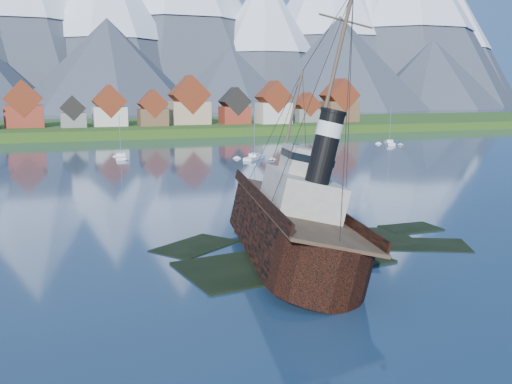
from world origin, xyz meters
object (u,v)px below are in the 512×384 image
object	(u,v)px
tugboat_wreck	(276,219)
sailboat_e	(121,157)
sailboat_f	(389,144)
sailboat_d	(254,158)

from	to	relation	value
tugboat_wreck	sailboat_e	distance (m)	81.56
tugboat_wreck	sailboat_e	bearing A→B (deg)	103.53
sailboat_f	sailboat_d	bearing A→B (deg)	-134.64
tugboat_wreck	sailboat_d	xyz separation A→B (m)	(22.80, 69.48, -2.89)
sailboat_e	sailboat_d	bearing A→B (deg)	-18.05
sailboat_e	sailboat_f	size ratio (longest dim) A/B	0.90
sailboat_d	sailboat_f	size ratio (longest dim) A/B	0.97
sailboat_d	sailboat_f	world-z (taller)	sailboat_f
tugboat_wreck	sailboat_f	xyz separation A→B (m)	(69.99, 88.93, -2.88)
sailboat_e	tugboat_wreck	bearing A→B (deg)	-81.36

